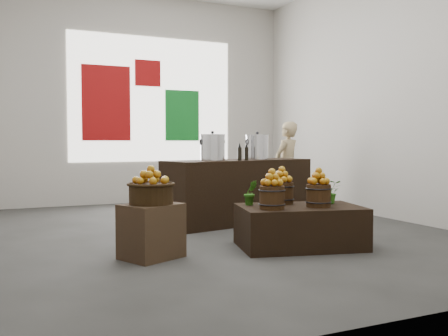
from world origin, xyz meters
name	(u,v)px	position (x,y,z in m)	size (l,w,h in m)	color
ground	(207,232)	(0.00, 0.00, 0.00)	(7.00, 7.00, 0.00)	#3A3A37
back_wall	(137,99)	(0.00, 3.50, 2.00)	(6.00, 0.04, 4.00)	#B3AEA5
back_opening	(153,99)	(0.30, 3.48, 2.00)	(3.20, 0.02, 2.40)	white
deco_red_left	(106,103)	(-0.60, 3.47, 1.90)	(0.90, 0.04, 1.40)	maroon
deco_green_right	(182,116)	(0.90, 3.47, 1.70)	(0.70, 0.04, 1.00)	#117323
deco_red_upper	(148,73)	(0.20, 3.47, 2.50)	(0.50, 0.04, 0.50)	maroon
crate	(151,231)	(-1.06, -1.11, 0.28)	(0.55, 0.45, 0.55)	#463421
wicker_basket	(151,194)	(-1.06, -1.11, 0.65)	(0.44, 0.44, 0.20)	black
apples_in_basket	(151,175)	(-1.06, -1.11, 0.84)	(0.34, 0.34, 0.18)	maroon
display_table	(300,227)	(0.59, -1.29, 0.23)	(1.34, 0.82, 0.46)	black
apple_bucket_front_left	(272,198)	(0.18, -1.38, 0.59)	(0.27, 0.27, 0.25)	#36200E
apples_in_bucket_front_left	(272,177)	(0.18, -1.38, 0.80)	(0.20, 0.20, 0.18)	maroon
apple_bucket_front_right	(318,196)	(0.74, -1.43, 0.59)	(0.27, 0.27, 0.25)	#36200E
apples_in_bucket_front_right	(319,176)	(0.74, -1.43, 0.80)	(0.20, 0.20, 0.18)	maroon
apple_bucket_rear	(282,193)	(0.52, -1.02, 0.59)	(0.27, 0.27, 0.25)	#36200E
apples_in_bucket_rear	(282,175)	(0.52, -1.02, 0.80)	(0.20, 0.20, 0.18)	maroon
herb_garnish_right	(330,192)	(1.03, -1.24, 0.60)	(0.24, 0.21, 0.27)	#276515
herb_garnish_left	(251,193)	(0.12, -1.00, 0.60)	(0.16, 0.13, 0.28)	#276515
counter	(238,191)	(0.72, 0.54, 0.46)	(2.24, 0.71, 0.92)	black
stock_pot_left	(212,148)	(0.27, 0.44, 1.09)	(0.35, 0.35, 0.35)	silver
stock_pot_center	(257,148)	(1.07, 0.61, 1.09)	(0.35, 0.35, 0.35)	silver
oil_cruets	(248,151)	(0.76, 0.32, 1.04)	(0.16, 0.06, 0.25)	black
shopper	(287,166)	(2.06, 1.39, 0.76)	(0.56, 0.36, 1.52)	tan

